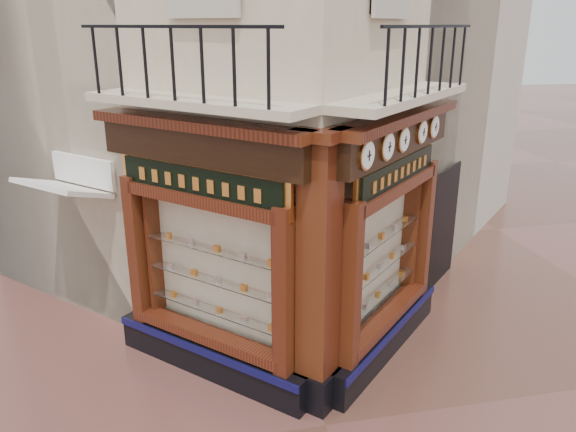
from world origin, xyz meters
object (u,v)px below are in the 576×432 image
object	(u,v)px
clock_c	(403,140)
awning	(81,328)
signboard_left	(199,183)
corner_pilaster	(319,280)
clock_d	(422,132)
signboard_right	(398,172)
clock_a	(367,155)
clock_b	(387,147)
clock_e	(434,127)

from	to	relation	value
clock_c	awning	bearing A→B (deg)	112.63
awning	signboard_left	size ratio (longest dim) A/B	0.69
corner_pilaster	clock_d	xyz separation A→B (m)	(1.95, 1.35, 1.67)
corner_pilaster	signboard_right	world-z (taller)	corner_pilaster
clock_c	clock_a	bearing A→B (deg)	-180.00
signboard_right	clock_b	bearing A→B (deg)	-171.12
clock_a	corner_pilaster	bearing A→B (deg)	133.49
corner_pilaster	clock_b	bearing A→B (deg)	-22.27
clock_b	clock_d	distance (m)	1.29
clock_a	clock_e	xyz separation A→B (m)	(1.75, 1.75, 0.00)
clock_a	awning	world-z (taller)	clock_a
signboard_right	signboard_left	bearing A→B (deg)	135.00
signboard_right	corner_pilaster	bearing A→B (deg)	169.75
clock_b	clock_e	bearing A→B (deg)	0.00
clock_a	signboard_left	distance (m)	2.35
clock_a	awning	size ratio (longest dim) A/B	0.26
clock_c	clock_d	distance (m)	0.73
clock_d	clock_b	bearing A→B (deg)	-180.00
awning	clock_b	bearing A→B (deg)	-163.01
clock_a	clock_e	distance (m)	2.47
clock_b	clock_e	xyz separation A→B (m)	(1.30, 1.30, 0.00)
clock_a	clock_c	bearing A→B (deg)	0.00
clock_c	clock_d	size ratio (longest dim) A/B	1.00
corner_pilaster	signboard_right	xyz separation A→B (m)	(1.46, 1.01, 1.15)
clock_c	signboard_left	world-z (taller)	clock_c
corner_pilaster	clock_a	xyz separation A→B (m)	(0.59, -0.02, 1.67)
signboard_right	clock_a	bearing A→B (deg)	-175.30
clock_c	awning	distance (m)	6.56
corner_pilaster	clock_e	size ratio (longest dim) A/B	10.55
corner_pilaster	signboard_right	size ratio (longest dim) A/B	1.99
corner_pilaster	signboard_right	bearing A→B (deg)	-10.25
corner_pilaster	clock_c	world-z (taller)	corner_pilaster
clock_d	awning	xyz separation A→B (m)	(-5.57, 1.57, -3.62)
clock_b	clock_d	size ratio (longest dim) A/B	1.07
corner_pilaster	clock_c	xyz separation A→B (m)	(1.44, 0.83, 1.67)
clock_a	clock_c	xyz separation A→B (m)	(0.85, 0.85, 0.00)
signboard_left	clock_b	bearing A→B (deg)	-148.02
clock_d	signboard_right	world-z (taller)	clock_d
corner_pilaster	awning	bearing A→B (deg)	96.17
clock_b	awning	size ratio (longest dim) A/B	0.26
clock_a	signboard_left	world-z (taller)	clock_a
clock_b	signboard_left	bearing A→B (deg)	121.98
clock_b	signboard_right	bearing A→B (deg)	8.88
clock_d	signboard_right	bearing A→B (deg)	169.29
clock_b	clock_d	xyz separation A→B (m)	(0.91, 0.91, 0.00)
clock_d	clock_e	bearing A→B (deg)	0.00
clock_a	clock_c	world-z (taller)	clock_a
clock_c	clock_d	bearing A→B (deg)	0.00
clock_e	signboard_left	size ratio (longest dim) A/B	0.17
clock_e	signboard_right	xyz separation A→B (m)	(-0.88, -0.72, -0.52)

